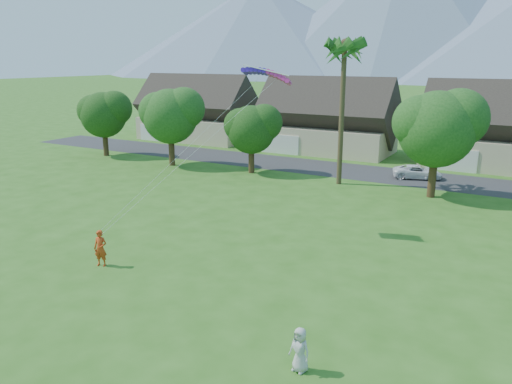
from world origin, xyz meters
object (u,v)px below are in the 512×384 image
Objects in this scene: kite_flyer at (100,248)px; watcher at (300,350)px; parafoil_kite at (267,72)px; parked_car at (417,172)px.

kite_flyer is 1.19× the size of watcher.
parafoil_kite is (4.88, 9.63, 8.98)m from kite_flyer.
watcher is 0.52× the size of parafoil_kite.
parafoil_kite reaches higher than watcher.
parafoil_kite is (-8.31, 12.91, 9.14)m from watcher.
watcher is 17.87m from parafoil_kite.
watcher is 0.38× the size of parked_car.
parked_car is 22.26m from parafoil_kite.
watcher is at bearing 167.13° from parked_car.
parked_car is at bearing 52.96° from kite_flyer.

